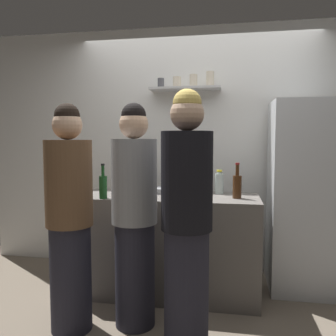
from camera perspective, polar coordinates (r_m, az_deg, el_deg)
name	(u,v)px	position (r m, az deg, el deg)	size (l,w,h in m)	color
ground_plane	(181,324)	(2.92, 2.18, -24.19)	(5.28, 5.28, 0.00)	#726656
back_wall_assembly	(197,149)	(3.80, 4.81, 3.06)	(4.80, 0.32, 2.60)	white
refrigerator	(307,196)	(3.50, 21.83, -4.33)	(0.67, 0.64, 1.76)	silver
counter	(168,244)	(3.26, 0.00, -12.39)	(1.63, 0.63, 0.91)	#66605B
baking_pan	(161,190)	(3.31, -1.10, -3.66)	(0.34, 0.24, 0.05)	gray
utensil_holder	(191,189)	(3.09, 3.87, -3.51)	(0.09, 0.09, 0.21)	#B2B2B7
wine_bottle_green_glass	(103,186)	(3.03, -10.59, -2.88)	(0.07, 0.07, 0.30)	#19471E
wine_bottle_amber_glass	(237,185)	(3.05, 11.26, -2.82)	(0.08, 0.08, 0.31)	#472814
water_bottle_plastic	(219,183)	(3.28, 8.39, -2.46)	(0.08, 0.08, 0.22)	silver
person_blonde	(187,222)	(2.33, 3.07, -8.88)	(0.34, 0.34, 1.74)	#262633
person_brown_jacket	(70,220)	(2.66, -15.83, -8.19)	(0.34, 0.34, 1.67)	#262633
person_grey_hoodie	(134,217)	(2.64, -5.51, -8.05)	(0.34, 0.34, 1.68)	#262633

